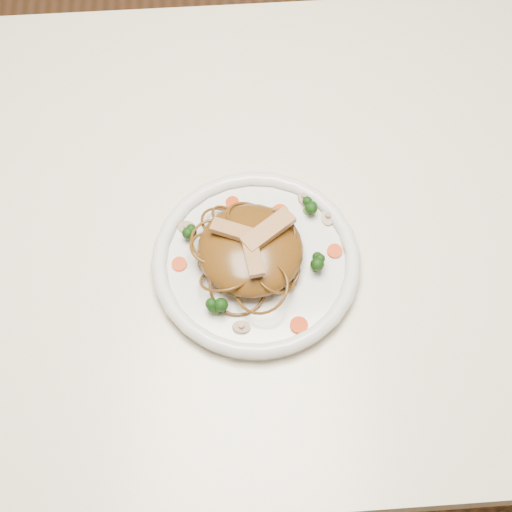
{
  "coord_description": "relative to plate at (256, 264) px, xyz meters",
  "views": [
    {
      "loc": [
        -0.01,
        -0.52,
        1.61
      ],
      "look_at": [
        0.02,
        -0.08,
        0.78
      ],
      "focal_mm": 51.19,
      "sensor_mm": 36.0,
      "label": 1
    }
  ],
  "objects": [
    {
      "name": "ground",
      "position": [
        -0.02,
        0.08,
        -0.76
      ],
      "size": [
        4.0,
        4.0,
        0.0
      ],
      "primitive_type": "plane",
      "color": "#52321C",
      "rests_on": "ground"
    },
    {
      "name": "carrot_4",
      "position": [
        0.05,
        -0.09,
        0.01
      ],
      "size": [
        0.02,
        0.02,
        0.0
      ],
      "primitive_type": "cylinder",
      "rotation": [
        0.0,
        0.0,
        0.06
      ],
      "color": "#BE2C06",
      "rests_on": "plate"
    },
    {
      "name": "chicken_b",
      "position": [
        -0.03,
        0.02,
        0.06
      ],
      "size": [
        0.06,
        0.04,
        0.01
      ],
      "primitive_type": "cube",
      "rotation": [
        0.0,
        0.0,
        2.74
      ],
      "color": "tan",
      "rests_on": "noodle_mound"
    },
    {
      "name": "broccoli_3",
      "position": [
        0.08,
        -0.01,
        0.02
      ],
      "size": [
        0.04,
        0.04,
        0.03
      ],
      "primitive_type": null,
      "rotation": [
        0.0,
        0.0,
        0.3
      ],
      "color": "#12390B",
      "rests_on": "plate"
    },
    {
      "name": "mushroom_0",
      "position": [
        -0.02,
        -0.09,
        0.01
      ],
      "size": [
        0.02,
        0.02,
        0.01
      ],
      "primitive_type": "cylinder",
      "rotation": [
        0.0,
        0.0,
        -0.11
      ],
      "color": "tan",
      "rests_on": "plate"
    },
    {
      "name": "table",
      "position": [
        -0.02,
        0.08,
        -0.11
      ],
      "size": [
        1.2,
        0.8,
        0.75
      ],
      "color": "#EDE3C9",
      "rests_on": "ground"
    },
    {
      "name": "broccoli_2",
      "position": [
        -0.05,
        -0.07,
        0.02
      ],
      "size": [
        0.03,
        0.03,
        0.03
      ],
      "primitive_type": null,
      "rotation": [
        0.0,
        0.0,
        -0.34
      ],
      "color": "#12390B",
      "rests_on": "plate"
    },
    {
      "name": "carrot_0",
      "position": [
        0.04,
        0.07,
        0.01
      ],
      "size": [
        0.03,
        0.03,
        0.0
      ],
      "primitive_type": "cylinder",
      "rotation": [
        0.0,
        0.0,
        0.43
      ],
      "color": "#BE2C06",
      "rests_on": "plate"
    },
    {
      "name": "noodle_mound",
      "position": [
        -0.01,
        0.0,
        0.03
      ],
      "size": [
        0.15,
        0.15,
        0.04
      ],
      "primitive_type": "ellipsoid",
      "rotation": [
        0.0,
        0.0,
        -0.07
      ],
      "color": "brown",
      "rests_on": "plate"
    },
    {
      "name": "carrot_2",
      "position": [
        0.1,
        0.01,
        0.01
      ],
      "size": [
        0.02,
        0.02,
        0.0
      ],
      "primitive_type": "cylinder",
      "rotation": [
        0.0,
        0.0,
        0.07
      ],
      "color": "#BE2C06",
      "rests_on": "plate"
    },
    {
      "name": "carrot_1",
      "position": [
        -0.1,
        0.0,
        0.01
      ],
      "size": [
        0.02,
        0.02,
        0.0
      ],
      "primitive_type": "cylinder",
      "rotation": [
        0.0,
        0.0,
        0.31
      ],
      "color": "#BE2C06",
      "rests_on": "plate"
    },
    {
      "name": "mushroom_1",
      "position": [
        0.1,
        0.06,
        0.01
      ],
      "size": [
        0.03,
        0.03,
        0.01
      ],
      "primitive_type": "cylinder",
      "rotation": [
        0.0,
        0.0,
        1.49
      ],
      "color": "tan",
      "rests_on": "plate"
    },
    {
      "name": "chicken_a",
      "position": [
        0.02,
        0.02,
        0.06
      ],
      "size": [
        0.07,
        0.06,
        0.01
      ],
      "primitive_type": "cube",
      "rotation": [
        0.0,
        0.0,
        0.63
      ],
      "color": "tan",
      "rests_on": "noodle_mound"
    },
    {
      "name": "broccoli_1",
      "position": [
        -0.08,
        0.05,
        0.02
      ],
      "size": [
        0.03,
        0.03,
        0.03
      ],
      "primitive_type": null,
      "rotation": [
        0.0,
        0.0,
        -0.19
      ],
      "color": "#12390B",
      "rests_on": "plate"
    },
    {
      "name": "broccoli_0",
      "position": [
        0.08,
        0.07,
        0.02
      ],
      "size": [
        0.04,
        0.04,
        0.03
      ],
      "primitive_type": null,
      "rotation": [
        0.0,
        0.0,
        0.39
      ],
      "color": "#12390B",
      "rests_on": "plate"
    },
    {
      "name": "plate",
      "position": [
        0.0,
        0.0,
        0.0
      ],
      "size": [
        0.34,
        0.34,
        0.02
      ],
      "primitive_type": "cylinder",
      "rotation": [
        0.0,
        0.0,
        -0.3
      ],
      "color": "white",
      "rests_on": "table"
    },
    {
      "name": "carrot_3",
      "position": [
        -0.03,
        0.09,
        0.01
      ],
      "size": [
        0.02,
        0.02,
        0.0
      ],
      "primitive_type": "cylinder",
      "rotation": [
        0.0,
        0.0,
        0.35
      ],
      "color": "#BE2C06",
      "rests_on": "plate"
    },
    {
      "name": "mushroom_2",
      "position": [
        -0.09,
        0.05,
        0.01
      ],
      "size": [
        0.04,
        0.04,
        0.01
      ],
      "primitive_type": "cylinder",
      "rotation": [
        0.0,
        0.0,
        -0.52
      ],
      "color": "tan",
      "rests_on": "plate"
    },
    {
      "name": "mushroom_3",
      "position": [
        0.07,
        0.09,
        0.01
      ],
      "size": [
        0.03,
        0.03,
        0.01
      ],
      "primitive_type": "cylinder",
      "rotation": [
        0.0,
        0.0,
        1.63
      ],
      "color": "tan",
      "rests_on": "plate"
    },
    {
      "name": "chicken_c",
      "position": [
        -0.01,
        -0.02,
        0.06
      ],
      "size": [
        0.03,
        0.06,
        0.01
      ],
      "primitive_type": "cube",
      "rotation": [
        0.0,
        0.0,
        4.84
      ],
      "color": "tan",
      "rests_on": "noodle_mound"
    }
  ]
}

